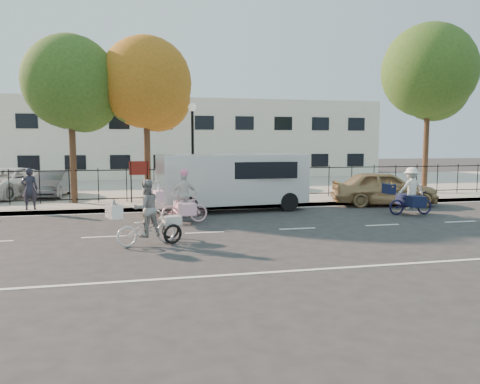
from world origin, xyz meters
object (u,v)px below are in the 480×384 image
object	(u,v)px
lot_car_d	(275,177)
lot_car_c	(51,184)
lamppost	(193,134)
unicorn_bike	(183,203)
bull_bike	(410,196)
lot_car_b	(7,183)
pedestrian	(30,189)
zebra_trike	(147,220)
gold_sedan	(384,188)
white_van	(229,180)

from	to	relation	value
lot_car_d	lot_car_c	bearing A→B (deg)	173.46
lamppost	unicorn_bike	size ratio (longest dim) A/B	2.31
bull_bike	lot_car_c	world-z (taller)	bull_bike
unicorn_bike	lot_car_c	xyz separation A→B (m)	(-5.52, 8.03, 0.09)
unicorn_bike	lot_car_b	size ratio (longest dim) A/B	0.37
unicorn_bike	pedestrian	bearing A→B (deg)	50.66
pedestrian	lamppost	bearing A→B (deg)	-176.53
lot_car_c	unicorn_bike	bearing A→B (deg)	-51.64
pedestrian	zebra_trike	bearing A→B (deg)	113.82
lot_car_d	pedestrian	bearing A→B (deg)	-166.86
lot_car_b	lot_car_c	bearing A→B (deg)	19.98
lamppost	lot_car_c	bearing A→B (deg)	154.34
gold_sedan	lot_car_b	xyz separation A→B (m)	(-16.57, 5.43, 0.09)
lamppost	lot_car_b	world-z (taller)	lamppost
white_van	lot_car_c	xyz separation A→B (m)	(-7.66, 5.41, -0.48)
gold_sedan	pedestrian	xyz separation A→B (m)	(-14.65, 0.90, 0.20)
white_van	gold_sedan	bearing A→B (deg)	-5.98
lot_car_b	lot_car_c	world-z (taller)	lot_car_b
bull_bike	pedestrian	bearing A→B (deg)	79.58
white_van	pedestrian	xyz separation A→B (m)	(-7.73, 0.90, -0.29)
bull_bike	gold_sedan	bearing A→B (deg)	-5.07
white_van	lot_car_c	bearing A→B (deg)	138.82
bull_bike	unicorn_bike	bearing A→B (deg)	93.44
zebra_trike	unicorn_bike	world-z (taller)	unicorn_bike
bull_bike	lot_car_d	world-z (taller)	bull_bike
gold_sedan	lot_car_c	world-z (taller)	gold_sedan
lamppost	lot_car_d	bearing A→B (deg)	41.66
zebra_trike	white_van	world-z (taller)	white_van
white_van	pedestrian	world-z (taller)	white_van
lamppost	lot_car_b	bearing A→B (deg)	159.69
unicorn_bike	gold_sedan	bearing A→B (deg)	-80.98
lot_car_b	lot_car_c	distance (m)	2.00
bull_bike	gold_sedan	distance (m)	2.66
lamppost	unicorn_bike	bearing A→B (deg)	-100.83
zebra_trike	unicorn_bike	xyz separation A→B (m)	(1.32, 3.20, 0.01)
zebra_trike	lot_car_b	size ratio (longest dim) A/B	0.40
bull_bike	lot_car_b	size ratio (longest dim) A/B	0.39
lamppost	lot_car_c	distance (m)	7.54
zebra_trike	gold_sedan	bearing A→B (deg)	-82.16
lamppost	unicorn_bike	xyz separation A→B (m)	(-0.94, -4.92, -2.42)
lot_car_c	gold_sedan	bearing A→B (deg)	-16.52
gold_sedan	lot_car_d	bearing A→B (deg)	35.34
unicorn_bike	bull_bike	xyz separation A→B (m)	(8.65, -0.01, 0.04)
unicorn_bike	bull_bike	world-z (taller)	unicorn_bike
white_van	gold_sedan	xyz separation A→B (m)	(6.91, 0.00, -0.49)
pedestrian	lot_car_b	bearing A→B (deg)	-75.59
lot_car_b	lot_car_d	bearing A→B (deg)	27.09
unicorn_bike	gold_sedan	world-z (taller)	unicorn_bike
unicorn_bike	bull_bike	bearing A→B (deg)	-97.21
unicorn_bike	pedestrian	distance (m)	6.62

